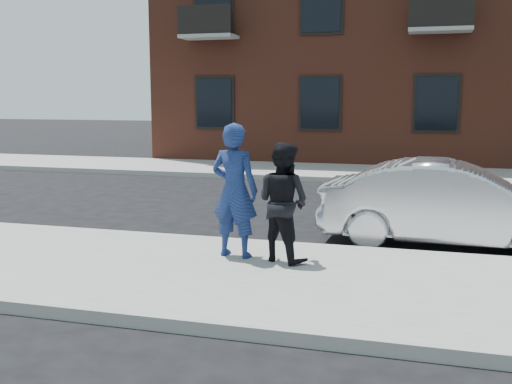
% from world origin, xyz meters
% --- Properties ---
extents(ground, '(100.00, 100.00, 0.00)m').
position_xyz_m(ground, '(0.00, 0.00, 0.00)').
color(ground, black).
rests_on(ground, ground).
extents(near_sidewalk, '(50.00, 3.50, 0.15)m').
position_xyz_m(near_sidewalk, '(0.00, -0.25, 0.07)').
color(near_sidewalk, gray).
rests_on(near_sidewalk, ground).
extents(near_curb, '(50.00, 0.10, 0.15)m').
position_xyz_m(near_curb, '(0.00, 1.55, 0.07)').
color(near_curb, '#999691').
rests_on(near_curb, ground).
extents(far_sidewalk, '(50.00, 3.50, 0.15)m').
position_xyz_m(far_sidewalk, '(0.00, 11.25, 0.07)').
color(far_sidewalk, gray).
rests_on(far_sidewalk, ground).
extents(far_curb, '(50.00, 0.10, 0.15)m').
position_xyz_m(far_curb, '(0.00, 9.45, 0.07)').
color(far_curb, '#999691').
rests_on(far_curb, ground).
extents(silver_sedan, '(4.26, 1.63, 1.39)m').
position_xyz_m(silver_sedan, '(0.26, 2.60, 0.69)').
color(silver_sedan, silver).
rests_on(silver_sedan, ground).
extents(man_hoodie, '(0.75, 0.57, 1.90)m').
position_xyz_m(man_hoodie, '(-2.78, 0.54, 1.10)').
color(man_hoodie, navy).
rests_on(man_hoodie, near_sidewalk).
extents(man_peacoat, '(0.99, 0.90, 1.65)m').
position_xyz_m(man_peacoat, '(-2.07, 0.52, 0.97)').
color(man_peacoat, black).
rests_on(man_peacoat, near_sidewalk).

